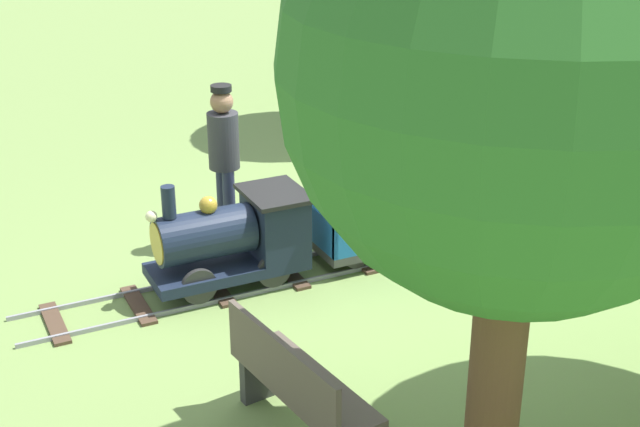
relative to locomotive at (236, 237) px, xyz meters
name	(u,v)px	position (x,y,z in m)	size (l,w,h in m)	color
ground_plane	(344,261)	(0.00, -1.10, -0.48)	(60.00, 60.00, 0.00)	#75934C
track	(322,265)	(0.00, -0.86, -0.47)	(0.72, 5.70, 0.04)	gray
locomotive	(236,237)	(0.00, 0.00, 0.00)	(0.68, 1.45, 1.02)	#192338
passenger_car	(405,209)	(0.00, -1.76, -0.06)	(0.78, 2.00, 0.97)	#3F3F3F
conductor_person	(224,152)	(0.90, -0.25, 0.47)	(0.30, 0.30, 1.62)	#282D47
park_bench	(298,388)	(-2.28, 0.44, -0.07)	(1.34, 0.57, 0.82)	brown
oak_tree_distant	(524,73)	(-3.27, -0.39, 2.18)	(2.55, 2.55, 3.96)	brown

